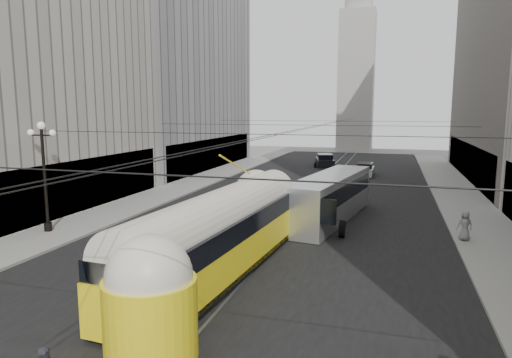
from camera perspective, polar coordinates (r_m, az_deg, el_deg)
The scene contains 14 objects.
road at distance 37.18m, azimuth 6.23°, elevation -2.55°, with size 20.00×85.00×0.02m, color black.
sidewalk_left at distance 44.11m, azimuth -8.42°, elevation -0.73°, with size 4.00×72.00×0.15m, color gray.
sidewalk_right at distance 40.40m, azimuth 24.17°, elevation -2.26°, with size 4.00×72.00×0.15m, color gray.
rail_left at distance 37.32m, azimuth 5.10°, elevation -2.49°, with size 0.12×85.00×0.04m, color gray.
rail_right at distance 37.06m, azimuth 7.37°, elevation -2.61°, with size 0.12×85.00×0.04m, color gray.
building_left_far at distance 58.28m, azimuth -10.96°, elevation 15.51°, with size 12.60×28.60×28.60m.
distant_tower at distance 84.01m, azimuth 12.49°, elevation 13.75°, with size 6.00×6.00×31.36m.
lamppost_left_mid at distance 28.91m, azimuth -24.96°, elevation 1.01°, with size 1.86×0.44×6.37m.
catenary at distance 35.50m, azimuth 6.28°, elevation 6.49°, with size 25.00×72.00×0.23m.
streetcar at distance 20.23m, azimuth -4.34°, elevation -6.70°, with size 3.83×17.06×3.75m.
city_bus at distance 30.20m, azimuth 9.25°, elevation -2.06°, with size 4.35×12.01×2.98m.
sedan_white_far at distance 51.76m, azimuth 13.46°, elevation 1.13°, with size 1.88×4.43×1.39m.
sedan_dark_far at distance 59.36m, azimuth 8.59°, elevation 2.29°, with size 3.14×5.34×1.58m.
pedestrian_sidewalk_right at distance 27.30m, azimuth 24.65°, elevation -5.31°, with size 0.80×0.49×1.64m, color gray.
Camera 1 is at (6.54, -3.40, 7.17)m, focal length 32.00 mm.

